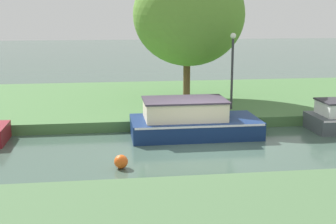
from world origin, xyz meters
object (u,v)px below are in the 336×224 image
(willow_tree_left, at_px, (189,15))
(lamp_post, at_px, (232,62))
(navy_cruiser, at_px, (191,120))
(channel_buoy, at_px, (121,162))
(mooring_post_far, at_px, (204,106))
(mooring_post_near, at_px, (323,106))

(willow_tree_left, distance_m, lamp_post, 3.50)
(navy_cruiser, distance_m, channel_buoy, 4.24)
(mooring_post_far, bearing_deg, navy_cruiser, -120.15)
(navy_cruiser, relative_size, mooring_post_near, 8.39)
(mooring_post_near, height_order, channel_buoy, mooring_post_near)
(mooring_post_near, height_order, mooring_post_far, mooring_post_far)
(mooring_post_near, bearing_deg, lamp_post, 160.87)
(lamp_post, bearing_deg, mooring_post_near, -19.13)
(willow_tree_left, relative_size, mooring_post_near, 11.29)
(willow_tree_left, xyz_separation_m, lamp_post, (1.37, -2.60, -1.89))
(channel_buoy, bearing_deg, lamp_post, 50.11)
(mooring_post_near, relative_size, channel_buoy, 1.37)
(willow_tree_left, relative_size, lamp_post, 1.95)
(navy_cruiser, bearing_deg, mooring_post_far, 59.85)
(willow_tree_left, xyz_separation_m, mooring_post_far, (-0.05, -3.82, -3.45))
(navy_cruiser, height_order, willow_tree_left, willow_tree_left)
(lamp_post, bearing_deg, mooring_post_far, -139.48)
(mooring_post_far, bearing_deg, willow_tree_left, 89.28)
(mooring_post_far, distance_m, channel_buoy, 5.75)
(navy_cruiser, relative_size, willow_tree_left, 0.74)
(navy_cruiser, xyz_separation_m, mooring_post_near, (5.66, 1.30, 0.12))
(lamp_post, xyz_separation_m, mooring_post_near, (3.49, -1.21, -1.70))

